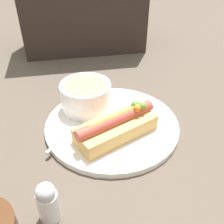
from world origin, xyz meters
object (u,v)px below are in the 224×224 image
(spoon, at_px, (86,117))
(salt_shaker, at_px, (48,202))
(soup_bowl, at_px, (86,95))
(hot_dog, at_px, (119,126))

(spoon, xyz_separation_m, salt_shaker, (-0.07, -0.21, 0.02))
(soup_bowl, distance_m, spoon, 0.05)
(soup_bowl, height_order, spoon, soup_bowl)
(soup_bowl, relative_size, salt_shaker, 1.52)
(hot_dog, xyz_separation_m, salt_shaker, (-0.13, -0.15, 0.00))
(spoon, relative_size, salt_shaker, 1.86)
(spoon, height_order, salt_shaker, salt_shaker)
(soup_bowl, relative_size, spoon, 0.82)
(spoon, bearing_deg, soup_bowl, 32.18)
(hot_dog, bearing_deg, salt_shaker, -156.18)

